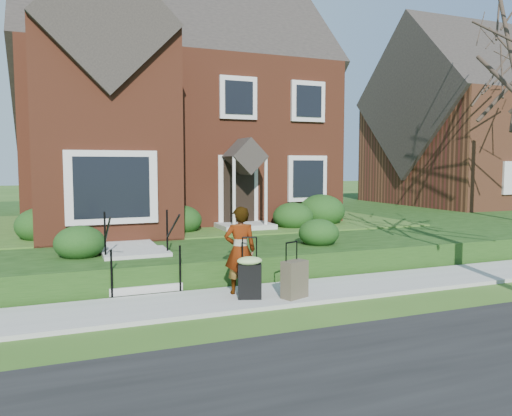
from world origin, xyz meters
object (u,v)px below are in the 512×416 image
suitcase_olive (295,279)px  suitcase_black (250,275)px  woman (240,250)px  front_steps (139,264)px

suitcase_olive → suitcase_black: bearing=140.6°
woman → suitcase_olive: bearing=152.4°
woman → suitcase_olive: size_ratio=1.60×
front_steps → suitcase_olive: (2.51, -2.30, -0.04)m
suitcase_black → front_steps: bearing=149.5°
woman → front_steps: bearing=-32.7°
suitcase_black → suitcase_olive: 0.84m
woman → suitcase_black: size_ratio=1.47×
woman → suitcase_black: woman is taller
woman → suitcase_olive: 1.18m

